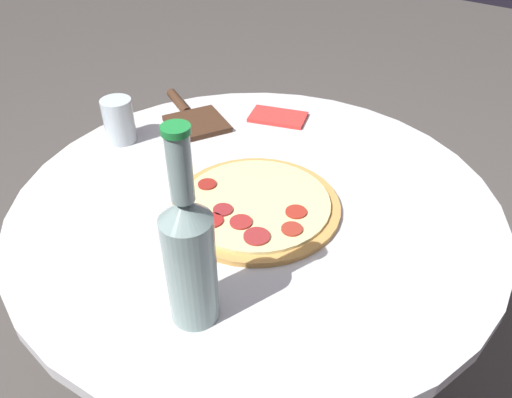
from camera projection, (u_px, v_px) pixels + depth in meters
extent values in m
cylinder|color=silver|center=(256.00, 325.00, 1.09)|extent=(0.08, 0.08, 0.65)
cylinder|color=silver|center=(256.00, 203.00, 0.89)|extent=(0.85, 0.85, 0.02)
cylinder|color=#C68E47|center=(256.00, 206.00, 0.85)|extent=(0.29, 0.29, 0.01)
cylinder|color=beige|center=(256.00, 202.00, 0.85)|extent=(0.25, 0.25, 0.01)
cylinder|color=maroon|center=(212.00, 220.00, 0.80)|extent=(0.04, 0.04, 0.00)
cylinder|color=maroon|center=(257.00, 236.00, 0.77)|extent=(0.04, 0.04, 0.00)
cylinder|color=maroon|center=(241.00, 222.00, 0.80)|extent=(0.04, 0.04, 0.00)
cylinder|color=maroon|center=(223.00, 210.00, 0.82)|extent=(0.03, 0.03, 0.00)
cylinder|color=#A32B1E|center=(296.00, 212.00, 0.82)|extent=(0.04, 0.04, 0.00)
cylinder|color=maroon|center=(207.00, 184.00, 0.88)|extent=(0.03, 0.03, 0.00)
cylinder|color=#9F3022|center=(292.00, 229.00, 0.78)|extent=(0.03, 0.03, 0.00)
cylinder|color=gray|center=(191.00, 270.00, 0.62)|extent=(0.07, 0.07, 0.16)
cone|color=gray|center=(184.00, 210.00, 0.56)|extent=(0.07, 0.07, 0.03)
cylinder|color=gray|center=(180.00, 168.00, 0.53)|extent=(0.03, 0.03, 0.08)
cylinder|color=#1E8438|center=(176.00, 130.00, 0.50)|extent=(0.03, 0.03, 0.01)
cube|color=#422819|center=(197.00, 124.00, 1.08)|extent=(0.16, 0.16, 0.01)
cylinder|color=#422819|center=(179.00, 102.00, 1.16)|extent=(0.11, 0.07, 0.02)
cylinder|color=silver|center=(119.00, 121.00, 1.01)|extent=(0.06, 0.06, 0.09)
cube|color=red|center=(278.00, 117.00, 1.11)|extent=(0.14, 0.11, 0.01)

